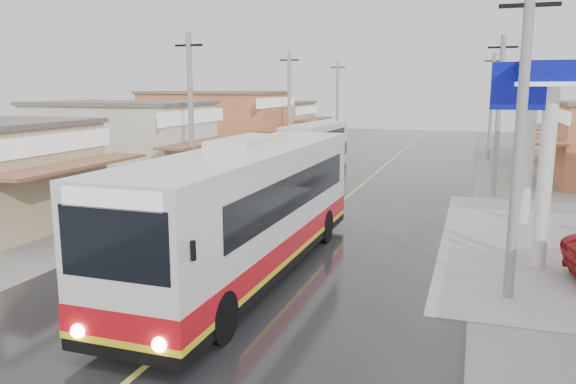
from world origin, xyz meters
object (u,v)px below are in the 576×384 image
(coach_bus, at_px, (250,210))
(tricycle_far, at_px, (176,175))
(tricycle_near, at_px, (126,192))
(cyclist, at_px, (280,182))
(second_bus, at_px, (315,143))
(tyre_stack, at_px, (163,213))

(coach_bus, bearing_deg, tricycle_far, 128.96)
(coach_bus, xyz_separation_m, tricycle_far, (-8.64, 10.88, -1.02))
(tricycle_near, bearing_deg, cyclist, 65.85)
(second_bus, relative_size, tricycle_far, 3.62)
(tricycle_far, bearing_deg, cyclist, 30.95)
(coach_bus, xyz_separation_m, second_bus, (-4.61, 23.42, -0.37))
(second_bus, bearing_deg, tricycle_far, -105.69)
(tricycle_far, bearing_deg, tyre_stack, -45.15)
(coach_bus, height_order, tyre_stack, coach_bus)
(tyre_stack, bearing_deg, cyclist, 63.03)
(tricycle_near, distance_m, tyre_stack, 2.38)
(tricycle_near, xyz_separation_m, tricycle_far, (-0.09, 4.61, 0.06))
(tyre_stack, bearing_deg, second_bus, 84.44)
(second_bus, height_order, tyre_stack, second_bus)
(coach_bus, relative_size, cyclist, 5.93)
(coach_bus, height_order, cyclist, coach_bus)
(cyclist, bearing_deg, coach_bus, -62.69)
(tricycle_far, bearing_deg, tricycle_near, -67.75)
(tyre_stack, bearing_deg, tricycle_far, 113.76)
(cyclist, relative_size, tyre_stack, 2.78)
(cyclist, xyz_separation_m, tyre_stack, (-3.14, -6.17, -0.52))
(coach_bus, distance_m, second_bus, 23.87)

